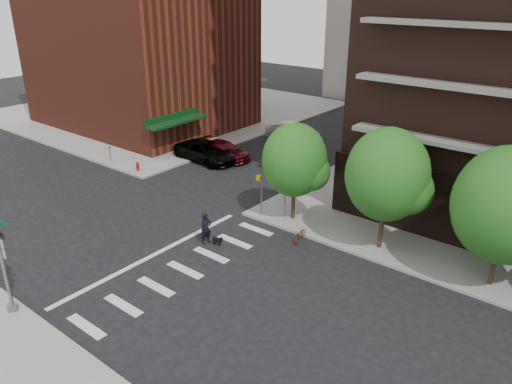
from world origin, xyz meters
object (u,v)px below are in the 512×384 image
Objects in this scene: parked_car_black at (206,151)px; parked_car_silver at (293,133)px; traffic_signal at (3,262)px; parked_car_maroon at (224,150)px; scooter at (300,235)px; fire_hydrant at (138,166)px; dog_walker at (206,229)px.

parked_car_black is 9.48m from parked_car_silver.
parked_car_maroon is (-6.97, 22.06, -1.95)m from traffic_signal.
parked_car_silver is at bearing -12.96° from parked_car_black.
parked_car_black reaches higher than parked_car_maroon.
scooter is at bearing -120.00° from parked_car_maroon.
parked_car_maroon is at bearing 160.94° from parked_car_silver.
dog_walker is (12.35, -4.97, 0.40)m from fire_hydrant.
scooter is at bearing -33.84° from dog_walker.
parked_car_silver is (1.82, 7.81, 0.12)m from parked_car_maroon.
traffic_signal is at bearing -125.82° from scooter.
fire_hydrant reaches higher than scooter.
traffic_signal is at bearing -56.74° from fire_hydrant.
parked_car_black is (-7.73, 20.75, -1.86)m from traffic_signal.
fire_hydrant is at bearing 82.35° from dog_walker.
parked_car_maroon is 2.70× the size of dog_walker.
scooter is at bearing -112.68° from parked_car_black.
scooter is (16.44, -1.30, -0.15)m from fire_hydrant.
traffic_signal is at bearing -176.16° from parked_car_silver.
parked_car_black is 3.15× the size of dog_walker.
dog_walker is (7.46, -19.55, 0.09)m from parked_car_silver.
traffic_signal is 3.92× the size of scooter.
traffic_signal is 8.20× the size of fire_hydrant.
parked_car_black is at bearing 143.27° from scooter.
parked_car_silver is 20.92m from dog_walker.
dog_walker reaches higher than scooter.
traffic_signal reaches higher than dog_walker.
parked_car_maroon is at bearing 52.63° from dog_walker.
dog_walker reaches higher than parked_car_silver.
fire_hydrant is 0.14× the size of parked_car_maroon.
parked_car_silver is at bearing 71.48° from fire_hydrant.
scooter is at bearing -149.88° from parked_car_silver.
traffic_signal is 1.14× the size of parked_car_silver.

